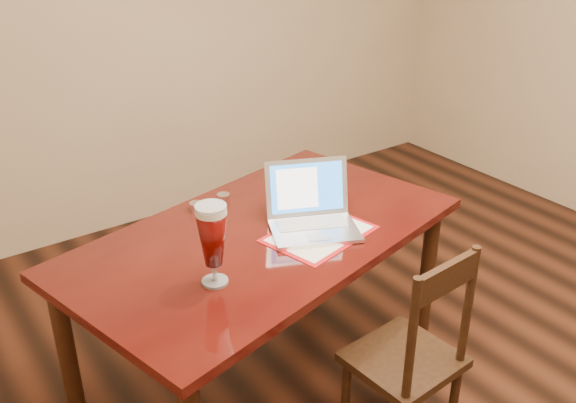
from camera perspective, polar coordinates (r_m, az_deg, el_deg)
room_shell at (r=2.29m, az=18.68°, el=16.43°), size 4.51×5.01×2.71m
dining_table at (r=2.74m, az=-2.19°, el=-4.35°), size 1.86×1.31×1.11m
dining_chair at (r=2.63m, az=10.83°, el=-13.47°), size 0.42×0.41×0.94m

